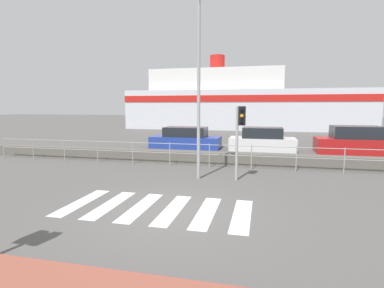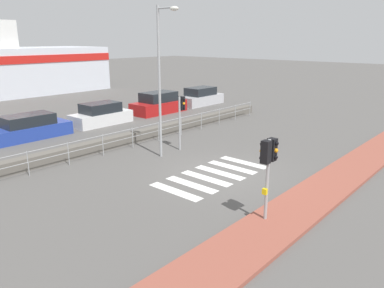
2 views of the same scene
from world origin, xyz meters
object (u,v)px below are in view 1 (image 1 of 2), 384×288
(ferry_boat, at_px, (238,104))
(parked_car_white, at_px, (262,141))
(parked_car_blue, at_px, (186,139))
(parked_car_red, at_px, (356,142))
(streetlamp, at_px, (197,64))
(traffic_light_far, at_px, (240,126))

(ferry_boat, height_order, parked_car_white, ferry_boat)
(parked_car_blue, bearing_deg, parked_car_red, 0.00)
(streetlamp, xyz_separation_m, parked_car_blue, (-2.56, 8.27, -3.61))
(streetlamp, height_order, ferry_boat, ferry_boat)
(traffic_light_far, relative_size, parked_car_white, 0.68)
(parked_car_blue, bearing_deg, ferry_boat, 84.05)
(traffic_light_far, distance_m, parked_car_red, 10.10)
(parked_car_white, bearing_deg, traffic_light_far, -95.74)
(parked_car_blue, relative_size, parked_car_white, 1.13)
(traffic_light_far, distance_m, parked_car_white, 8.14)
(traffic_light_far, distance_m, ferry_boat, 26.64)
(ferry_boat, xyz_separation_m, parked_car_blue, (-1.93, -18.56, -2.43))
(parked_car_white, height_order, parked_car_red, parked_car_red)
(parked_car_white, bearing_deg, streetlamp, -105.63)
(ferry_boat, relative_size, parked_car_red, 6.42)
(streetlamp, distance_m, ferry_boat, 26.86)
(traffic_light_far, height_order, streetlamp, streetlamp)
(ferry_boat, bearing_deg, streetlamp, -88.65)
(traffic_light_far, xyz_separation_m, ferry_boat, (-2.14, 26.54, 1.02))
(streetlamp, relative_size, parked_car_white, 1.73)
(streetlamp, xyz_separation_m, parked_car_white, (2.31, 8.27, -3.59))
(traffic_light_far, xyz_separation_m, streetlamp, (-1.51, -0.29, 2.20))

